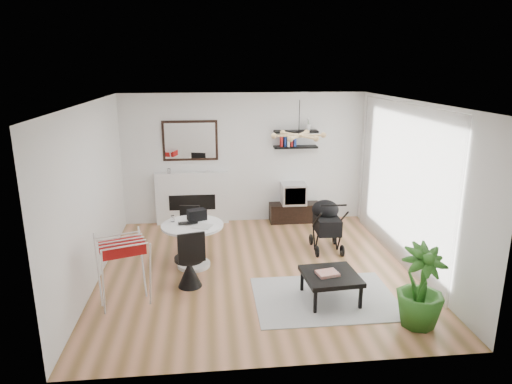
{
  "coord_description": "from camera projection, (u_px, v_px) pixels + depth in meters",
  "views": [
    {
      "loc": [
        -0.73,
        -6.8,
        3.22
      ],
      "look_at": [
        0.03,
        0.4,
        1.21
      ],
      "focal_mm": 32.0,
      "sensor_mm": 36.0,
      "label": 1
    }
  ],
  "objects": [
    {
      "name": "tv_console",
      "position": [
        295.0,
        212.0,
        9.71
      ],
      "size": [
        1.06,
        0.37,
        0.4
      ],
      "primitive_type": "cube",
      "color": "black",
      "rests_on": "floor"
    },
    {
      "name": "sheer_curtain",
      "position": [
        400.0,
        183.0,
        7.52
      ],
      "size": [
        0.04,
        3.6,
        2.6
      ],
      "primitive_type": "cube",
      "color": "white",
      "rests_on": "wall_right"
    },
    {
      "name": "stroller",
      "position": [
        326.0,
        227.0,
        8.2
      ],
      "size": [
        0.52,
        0.83,
        0.99
      ],
      "rotation": [
        0.0,
        0.0,
        -0.03
      ],
      "color": "black",
      "rests_on": "floor"
    },
    {
      "name": "ceiling",
      "position": [
        257.0,
        102.0,
        6.73
      ],
      "size": [
        5.0,
        5.0,
        0.0
      ],
      "primitive_type": "plane",
      "color": "white",
      "rests_on": "wall_back"
    },
    {
      "name": "floor",
      "position": [
        257.0,
        270.0,
        7.45
      ],
      "size": [
        5.0,
        5.0,
        0.0
      ],
      "primitive_type": "plane",
      "color": "olive",
      "rests_on": "ground"
    },
    {
      "name": "chair_far",
      "position": [
        189.0,
        239.0,
        8.07
      ],
      "size": [
        0.4,
        0.42,
        0.83
      ],
      "rotation": [
        0.0,
        0.0,
        -0.13
      ],
      "color": "black",
      "rests_on": "floor"
    },
    {
      "name": "shelf_upper",
      "position": [
        296.0,
        131.0,
        9.31
      ],
      "size": [
        0.9,
        0.25,
        0.04
      ],
      "primitive_type": "cube",
      "color": "black",
      "rests_on": "wall_back"
    },
    {
      "name": "coffee_table",
      "position": [
        331.0,
        277.0,
        6.41
      ],
      "size": [
        0.8,
        0.8,
        0.39
      ],
      "rotation": [
        0.0,
        0.0,
        0.07
      ],
      "color": "black",
      "rests_on": "rug"
    },
    {
      "name": "pendant_lamp",
      "position": [
        299.0,
        136.0,
        7.23
      ],
      "size": [
        0.9,
        0.9,
        0.1
      ],
      "primitive_type": null,
      "color": "tan",
      "rests_on": "ceiling"
    },
    {
      "name": "drinking_glass",
      "position": [
        173.0,
        219.0,
        7.5
      ],
      "size": [
        0.06,
        0.06,
        0.1
      ],
      "primitive_type": "cylinder",
      "color": "white",
      "rests_on": "dining_table"
    },
    {
      "name": "crt_tv",
      "position": [
        293.0,
        194.0,
        9.59
      ],
      "size": [
        0.51,
        0.44,
        0.44
      ],
      "color": "silver",
      "rests_on": "tv_console"
    },
    {
      "name": "potted_plant",
      "position": [
        421.0,
        287.0,
        5.74
      ],
      "size": [
        0.71,
        0.71,
        1.07
      ],
      "primitive_type": "imported",
      "rotation": [
        0.0,
        0.0,
        0.21
      ],
      "color": "#29631C",
      "rests_on": "floor"
    },
    {
      "name": "laptop",
      "position": [
        188.0,
        224.0,
        7.35
      ],
      "size": [
        0.33,
        0.23,
        0.03
      ],
      "primitive_type": "imported",
      "rotation": [
        0.0,
        0.0,
        0.07
      ],
      "color": "black",
      "rests_on": "dining_table"
    },
    {
      "name": "magazines",
      "position": [
        327.0,
        273.0,
        6.37
      ],
      "size": [
        0.33,
        0.28,
        0.04
      ],
      "primitive_type": "cube",
      "rotation": [
        0.0,
        0.0,
        0.2
      ],
      "color": "#D54C35",
      "rests_on": "coffee_table"
    },
    {
      "name": "wall_left",
      "position": [
        92.0,
        195.0,
        6.84
      ],
      "size": [
        0.0,
        5.0,
        5.0
      ],
      "primitive_type": "plane",
      "rotation": [
        1.57,
        0.0,
        1.57
      ],
      "color": "white",
      "rests_on": "floor"
    },
    {
      "name": "chair_near",
      "position": [
        190.0,
        269.0,
        6.81
      ],
      "size": [
        0.47,
        0.48,
        0.92
      ],
      "rotation": [
        0.0,
        0.0,
        3.4
      ],
      "color": "black",
      "rests_on": "floor"
    },
    {
      "name": "dining_table",
      "position": [
        193.0,
        239.0,
        7.45
      ],
      "size": [
        1.01,
        1.01,
        0.74
      ],
      "color": "white",
      "rests_on": "floor"
    },
    {
      "name": "wall_right",
      "position": [
        411.0,
        186.0,
        7.34
      ],
      "size": [
        0.0,
        5.0,
        5.0
      ],
      "primitive_type": "plane",
      "rotation": [
        1.57,
        0.0,
        -1.57
      ],
      "color": "white",
      "rests_on": "floor"
    },
    {
      "name": "drying_rack",
      "position": [
        124.0,
        271.0,
        6.22
      ],
      "size": [
        0.82,
        0.8,
        0.98
      ],
      "rotation": [
        0.0,
        0.0,
        0.35
      ],
      "color": "white",
      "rests_on": "floor"
    },
    {
      "name": "newspaper",
      "position": [
        202.0,
        226.0,
        7.29
      ],
      "size": [
        0.38,
        0.35,
        0.01
      ],
      "primitive_type": "cube",
      "rotation": [
        0.0,
        0.0,
        -0.38
      ],
      "color": "silver",
      "rests_on": "dining_table"
    },
    {
      "name": "wall_back",
      "position": [
        244.0,
        159.0,
        9.48
      ],
      "size": [
        5.0,
        0.0,
        5.0
      ],
      "primitive_type": "plane",
      "rotation": [
        1.57,
        0.0,
        0.0
      ],
      "color": "white",
      "rests_on": "floor"
    },
    {
      "name": "rug",
      "position": [
        325.0,
        298.0,
        6.53
      ],
      "size": [
        2.01,
        1.45,
        0.01
      ],
      "primitive_type": "cube",
      "color": "#A6A6A6",
      "rests_on": "floor"
    },
    {
      "name": "shelf_lower",
      "position": [
        296.0,
        147.0,
        9.4
      ],
      "size": [
        0.9,
        0.25,
        0.04
      ],
      "primitive_type": "cube",
      "color": "black",
      "rests_on": "wall_back"
    },
    {
      "name": "black_bag",
      "position": [
        197.0,
        215.0,
        7.58
      ],
      "size": [
        0.34,
        0.27,
        0.18
      ],
      "primitive_type": "cube",
      "rotation": [
        0.0,
        0.0,
        0.36
      ],
      "color": "black",
      "rests_on": "dining_table"
    },
    {
      "name": "fireplace",
      "position": [
        192.0,
        192.0,
        9.48
      ],
      "size": [
        1.5,
        0.17,
        2.16
      ],
      "color": "white",
      "rests_on": "floor"
    }
  ]
}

